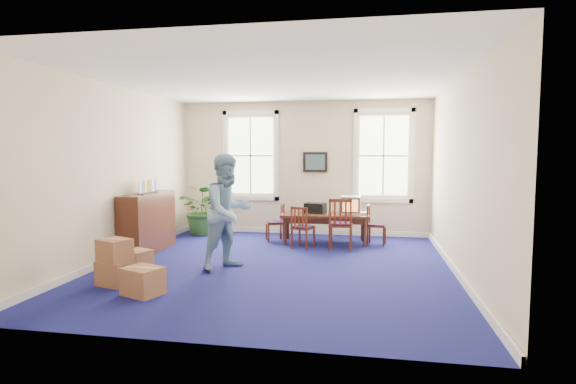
% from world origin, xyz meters
% --- Properties ---
extents(floor, '(6.50, 6.50, 0.00)m').
position_xyz_m(floor, '(0.00, 0.00, 0.00)').
color(floor, navy).
rests_on(floor, ground).
extents(ceiling, '(6.50, 6.50, 0.00)m').
position_xyz_m(ceiling, '(0.00, 0.00, 3.20)').
color(ceiling, white).
rests_on(ceiling, ground).
extents(wall_back, '(6.50, 0.00, 6.50)m').
position_xyz_m(wall_back, '(0.00, 3.25, 1.60)').
color(wall_back, beige).
rests_on(wall_back, ground).
extents(wall_front, '(6.50, 0.00, 6.50)m').
position_xyz_m(wall_front, '(0.00, -3.25, 1.60)').
color(wall_front, beige).
rests_on(wall_front, ground).
extents(wall_left, '(0.00, 6.50, 6.50)m').
position_xyz_m(wall_left, '(-3.00, 0.00, 1.60)').
color(wall_left, beige).
rests_on(wall_left, ground).
extents(wall_right, '(0.00, 6.50, 6.50)m').
position_xyz_m(wall_right, '(3.00, 0.00, 1.60)').
color(wall_right, beige).
rests_on(wall_right, ground).
extents(baseboard_back, '(6.00, 0.04, 0.12)m').
position_xyz_m(baseboard_back, '(0.00, 3.22, 0.06)').
color(baseboard_back, white).
rests_on(baseboard_back, ground).
extents(baseboard_left, '(0.04, 6.50, 0.12)m').
position_xyz_m(baseboard_left, '(-2.97, 0.00, 0.06)').
color(baseboard_left, white).
rests_on(baseboard_left, ground).
extents(baseboard_right, '(0.04, 6.50, 0.12)m').
position_xyz_m(baseboard_right, '(2.97, 0.00, 0.06)').
color(baseboard_right, white).
rests_on(baseboard_right, ground).
extents(window_left, '(1.40, 0.12, 2.20)m').
position_xyz_m(window_left, '(-1.30, 3.23, 1.90)').
color(window_left, white).
rests_on(window_left, ground).
extents(window_right, '(1.40, 0.12, 2.20)m').
position_xyz_m(window_right, '(1.90, 3.23, 1.90)').
color(window_right, white).
rests_on(window_right, ground).
extents(wall_picture, '(0.58, 0.06, 0.48)m').
position_xyz_m(wall_picture, '(0.30, 3.20, 1.75)').
color(wall_picture, black).
rests_on(wall_picture, ground).
extents(conference_table, '(1.96, 1.01, 0.65)m').
position_xyz_m(conference_table, '(0.63, 2.23, 0.32)').
color(conference_table, '#4A2416').
rests_on(conference_table, ground).
extents(crt_tv, '(0.43, 0.46, 0.38)m').
position_xyz_m(crt_tv, '(1.19, 2.27, 0.84)').
color(crt_tv, '#B7B7BC').
rests_on(crt_tv, conference_table).
extents(game_console, '(0.20, 0.24, 0.05)m').
position_xyz_m(game_console, '(1.45, 2.23, 0.67)').
color(game_console, white).
rests_on(game_console, conference_table).
extents(equipment_bag, '(0.50, 0.39, 0.22)m').
position_xyz_m(equipment_bag, '(0.41, 2.27, 0.76)').
color(equipment_bag, black).
rests_on(equipment_bag, conference_table).
extents(chair_near_left, '(0.50, 0.50, 0.88)m').
position_xyz_m(chair_near_left, '(0.24, 1.58, 0.44)').
color(chair_near_left, maroon).
rests_on(chair_near_left, ground).
extents(chair_near_right, '(0.48, 0.48, 1.06)m').
position_xyz_m(chair_near_right, '(1.02, 1.58, 0.53)').
color(chair_near_right, maroon).
rests_on(chair_near_right, ground).
extents(chair_end_left, '(0.49, 0.49, 0.84)m').
position_xyz_m(chair_end_left, '(-0.49, 2.23, 0.42)').
color(chair_end_left, maroon).
rests_on(chair_end_left, ground).
extents(chair_end_right, '(0.43, 0.43, 0.86)m').
position_xyz_m(chair_end_right, '(1.75, 2.23, 0.43)').
color(chair_end_right, maroon).
rests_on(chair_end_right, ground).
extents(man, '(1.15, 1.20, 1.95)m').
position_xyz_m(man, '(-0.77, -0.27, 0.97)').
color(man, '#7BA1C2').
rests_on(man, ground).
extents(credenza, '(0.46, 1.60, 1.25)m').
position_xyz_m(credenza, '(-2.75, 0.70, 0.63)').
color(credenza, '#4A2416').
rests_on(credenza, ground).
extents(brochure_rack, '(0.27, 0.64, 0.28)m').
position_xyz_m(brochure_rack, '(-2.73, 0.70, 1.39)').
color(brochure_rack, '#99999E').
rests_on(brochure_rack, credenza).
extents(potted_plant, '(1.34, 1.25, 1.21)m').
position_xyz_m(potted_plant, '(-2.33, 2.66, 0.60)').
color(potted_plant, '#254E1E').
rests_on(potted_plant, ground).
extents(cardboard_boxes, '(1.59, 1.59, 0.73)m').
position_xyz_m(cardboard_boxes, '(-1.97, -1.39, 0.36)').
color(cardboard_boxes, '#A36842').
rests_on(cardboard_boxes, ground).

